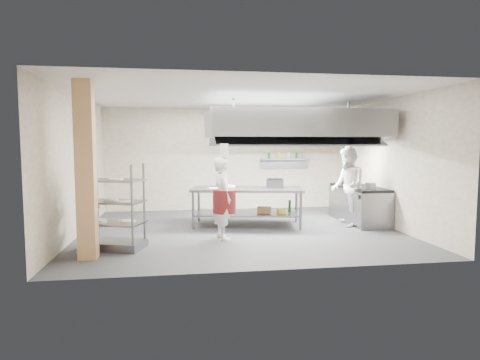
{
  "coord_description": "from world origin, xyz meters",
  "views": [
    {
      "loc": [
        -1.34,
        -8.89,
        1.93
      ],
      "look_at": [
        0.02,
        0.2,
        1.12
      ],
      "focal_mm": 30.0,
      "sensor_mm": 36.0,
      "label": 1
    }
  ],
  "objects": [
    {
      "name": "wall_right",
      "position": [
        3.5,
        0.0,
        1.5
      ],
      "size": [
        0.0,
        6.0,
        6.0
      ],
      "primitive_type": "plane",
      "rotation": [
        1.57,
        0.0,
        -1.57
      ],
      "color": "gray",
      "rests_on": "ground"
    },
    {
      "name": "wall_shelf",
      "position": [
        1.8,
        2.84,
        1.5
      ],
      "size": [
        1.5,
        0.28,
        0.04
      ],
      "primitive_type": "cube",
      "color": "gray",
      "rests_on": "wall_back"
    },
    {
      "name": "hood_strip_b",
      "position": [
        2.2,
        0.4,
        2.08
      ],
      "size": [
        1.6,
        0.12,
        0.04
      ],
      "primitive_type": "cube",
      "color": "white",
      "rests_on": "exhaust_hood"
    },
    {
      "name": "chef_line",
      "position": [
        2.6,
        0.1,
        0.94
      ],
      "size": [
        0.86,
        1.02,
        1.89
      ],
      "primitive_type": "imported",
      "rotation": [
        0.0,
        0.0,
        -1.74
      ],
      "color": "white",
      "rests_on": "floor"
    },
    {
      "name": "island_worktop",
      "position": [
        0.23,
        0.46,
        0.88
      ],
      "size": [
        2.77,
        1.55,
        0.06
      ],
      "primitive_type": "cube",
      "rotation": [
        0.0,
        0.0,
        -0.18
      ],
      "color": "gray",
      "rests_on": "island"
    },
    {
      "name": "hood_strip_a",
      "position": [
        0.4,
        0.4,
        2.08
      ],
      "size": [
        1.6,
        0.12,
        0.04
      ],
      "primitive_type": "cube",
      "color": "white",
      "rests_on": "exhaust_hood"
    },
    {
      "name": "exhaust_hood",
      "position": [
        1.3,
        0.4,
        2.4
      ],
      "size": [
        4.0,
        2.5,
        0.6
      ],
      "primitive_type": "cube",
      "color": "gray",
      "rests_on": "ceiling"
    },
    {
      "name": "floor",
      "position": [
        0.0,
        0.0,
        0.0
      ],
      "size": [
        7.0,
        7.0,
        0.0
      ],
      "primitive_type": "plane",
      "color": "#313134",
      "rests_on": "ground"
    },
    {
      "name": "wall_left",
      "position": [
        -3.5,
        0.0,
        1.5
      ],
      "size": [
        0.0,
        6.0,
        6.0
      ],
      "primitive_type": "plane",
      "rotation": [
        1.57,
        0.0,
        1.57
      ],
      "color": "gray",
      "rests_on": "ground"
    },
    {
      "name": "wall_back",
      "position": [
        0.0,
        3.0,
        1.5
      ],
      "size": [
        7.0,
        0.0,
        7.0
      ],
      "primitive_type": "plane",
      "rotation": [
        1.57,
        0.0,
        0.0
      ],
      "color": "gray",
      "rests_on": "ground"
    },
    {
      "name": "cooking_range",
      "position": [
        3.08,
        0.5,
        0.42
      ],
      "size": [
        0.8,
        2.0,
        0.84
      ],
      "primitive_type": "cube",
      "color": "slate",
      "rests_on": "floor"
    },
    {
      "name": "griddle",
      "position": [
        0.91,
        0.44,
        1.01
      ],
      "size": [
        0.47,
        0.41,
        0.2
      ],
      "primitive_type": "cube",
      "rotation": [
        0.0,
        0.0,
        -0.25
      ],
      "color": "slate",
      "rests_on": "island_worktop"
    },
    {
      "name": "stockpot",
      "position": [
        2.95,
        0.66,
        0.98
      ],
      "size": [
        0.22,
        0.22,
        0.15
      ],
      "primitive_type": "cylinder",
      "color": "slate",
      "rests_on": "range_top"
    },
    {
      "name": "chef_plating",
      "position": [
        -3.0,
        -1.39,
        0.87
      ],
      "size": [
        0.51,
        1.05,
        1.74
      ],
      "primitive_type": "imported",
      "rotation": [
        0.0,
        0.0,
        -1.65
      ],
      "color": "silver",
      "rests_on": "floor"
    },
    {
      "name": "chef_head",
      "position": [
        -0.49,
        -0.82,
        0.84
      ],
      "size": [
        0.53,
        0.69,
        1.69
      ],
      "primitive_type": "imported",
      "rotation": [
        0.0,
        0.0,
        1.8
      ],
      "color": "silver",
      "rests_on": "floor"
    },
    {
      "name": "island",
      "position": [
        0.23,
        0.46,
        0.46
      ],
      "size": [
        2.77,
        1.55,
        0.91
      ],
      "primitive_type": null,
      "rotation": [
        0.0,
        0.0,
        -0.18
      ],
      "color": "slate",
      "rests_on": "floor"
    },
    {
      "name": "column",
      "position": [
        -2.9,
        -1.9,
        1.5
      ],
      "size": [
        0.3,
        0.3,
        3.0
      ],
      "primitive_type": "cube",
      "color": "tan",
      "rests_on": "floor"
    },
    {
      "name": "range_top",
      "position": [
        3.08,
        0.5,
        0.87
      ],
      "size": [
        0.78,
        1.96,
        0.06
      ],
      "primitive_type": "cube",
      "color": "black",
      "rests_on": "cooking_range"
    },
    {
      "name": "wicker_basket",
      "position": [
        0.63,
        0.34,
        0.39
      ],
      "size": [
        0.36,
        0.3,
        0.14
      ],
      "primitive_type": "cube",
      "rotation": [
        0.0,
        0.0,
        -0.3
      ],
      "color": "olive",
      "rests_on": "island_undershelf"
    },
    {
      "name": "island_undershelf",
      "position": [
        0.23,
        0.46,
        0.3
      ],
      "size": [
        2.54,
        1.4,
        0.04
      ],
      "primitive_type": "cube",
      "rotation": [
        0.0,
        0.0,
        -0.18
      ],
      "color": "slate",
      "rests_on": "island"
    },
    {
      "name": "ceiling",
      "position": [
        0.0,
        0.0,
        3.0
      ],
      "size": [
        7.0,
        7.0,
        0.0
      ],
      "primitive_type": "plane",
      "rotation": [
        3.14,
        0.0,
        0.0
      ],
      "color": "silver",
      "rests_on": "wall_back"
    },
    {
      "name": "pass_rack",
      "position": [
        -2.56,
        -1.29,
        0.79
      ],
      "size": [
        1.2,
        0.92,
        1.59
      ],
      "primitive_type": null,
      "rotation": [
        0.0,
        0.0,
        -0.33
      ],
      "color": "gray",
      "rests_on": "floor"
    },
    {
      "name": "plate_stack",
      "position": [
        -2.56,
        -1.29,
        0.51
      ],
      "size": [
        0.28,
        0.28,
        0.05
      ],
      "primitive_type": "cylinder",
      "color": "white",
      "rests_on": "pass_rack"
    }
  ]
}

